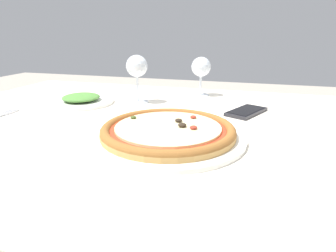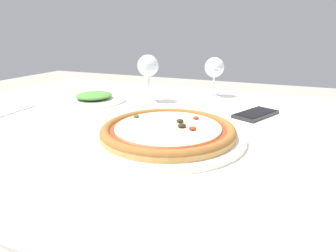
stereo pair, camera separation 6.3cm
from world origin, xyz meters
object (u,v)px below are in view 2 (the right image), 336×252
fork (13,112)px  wine_glass_far_left (148,68)px  cell_phone (256,114)px  dining_table (141,147)px  pizza_plate (168,132)px  side_plate (94,98)px  wine_glass_far_right (214,69)px

fork → wine_glass_far_left: bearing=41.5°
wine_glass_far_left → cell_phone: size_ratio=1.00×
dining_table → pizza_plate: bearing=-39.8°
dining_table → side_plate: (-0.25, 0.13, 0.10)m
wine_glass_far_right → cell_phone: size_ratio=0.90×
wine_glass_far_left → cell_phone: (0.36, -0.04, -0.11)m
fork → pizza_plate: bearing=-2.2°
wine_glass_far_right → cell_phone: (0.18, -0.20, -0.10)m
pizza_plate → wine_glass_far_left: 0.37m
pizza_plate → side_plate: bearing=148.0°
cell_phone → side_plate: 0.54m
pizza_plate → fork: pizza_plate is taller
pizza_plate → fork: size_ratio=2.07×
wine_glass_far_left → side_plate: wine_glass_far_left is taller
dining_table → wine_glass_far_left: 0.29m
wine_glass_far_right → cell_phone: bearing=-49.3°
side_plate → wine_glass_far_right: bearing=32.7°
dining_table → side_plate: size_ratio=6.19×
pizza_plate → wine_glass_far_right: (-0.01, 0.47, 0.09)m
dining_table → wine_glass_far_right: wine_glass_far_right is taller
pizza_plate → cell_phone: 0.31m
fork → cell_phone: cell_phone is taller
wine_glass_far_right → side_plate: size_ratio=0.67×
pizza_plate → side_plate: pizza_plate is taller
dining_table → side_plate: bearing=152.8°
wine_glass_far_right → wine_glass_far_left: bearing=-138.1°
pizza_plate → wine_glass_far_right: 0.48m
wine_glass_far_left → side_plate: bearing=-159.3°
pizza_plate → wine_glass_far_right: bearing=91.0°
dining_table → wine_glass_far_left: (-0.07, 0.19, 0.20)m
dining_table → pizza_plate: (0.13, -0.11, 0.10)m
wine_glass_far_right → side_plate: bearing=-147.3°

